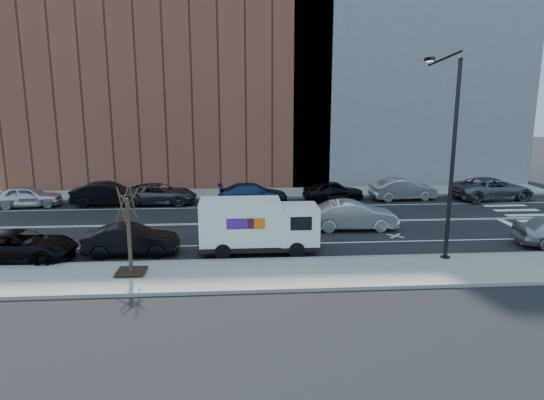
{
  "coord_description": "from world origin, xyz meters",
  "views": [
    {
      "loc": [
        -2.49,
        -28.02,
        7.39
      ],
      "look_at": [
        -0.47,
        -0.02,
        1.4
      ],
      "focal_mm": 32.0,
      "sensor_mm": 36.0,
      "label": 1
    }
  ],
  "objects": [
    {
      "name": "sidewalk_near",
      "position": [
        0.0,
        -8.8,
        0.07
      ],
      "size": [
        44.0,
        3.6,
        0.15
      ],
      "primitive_type": "cube",
      "color": "gray",
      "rests_on": "ground"
    },
    {
      "name": "driving_sedan",
      "position": [
        4.0,
        -1.78,
        0.81
      ],
      "size": [
        4.96,
        1.79,
        1.63
      ],
      "primitive_type": "imported",
      "rotation": [
        0.0,
        0.0,
        1.56
      ],
      "color": "#B6B7BC",
      "rests_on": "ground"
    },
    {
      "name": "crosswalk",
      "position": [
        16.0,
        0.0,
        0.0
      ],
      "size": [
        3.0,
        14.0,
        0.01
      ],
      "primitive_type": null,
      "color": "white",
      "rests_on": "ground"
    },
    {
      "name": "near_parked_rear_b",
      "position": [
        -12.52,
        -6.0,
        0.71
      ],
      "size": [
        5.18,
        2.56,
        1.41
      ],
      "primitive_type": "imported",
      "rotation": [
        0.0,
        0.0,
        1.53
      ],
      "color": "black",
      "rests_on": "ground"
    },
    {
      "name": "near_parked_rear_a",
      "position": [
        -7.56,
        -5.51,
        0.73
      ],
      "size": [
        4.43,
        1.61,
        1.45
      ],
      "primitive_type": "imported",
      "rotation": [
        0.0,
        0.0,
        1.59
      ],
      "color": "black",
      "rests_on": "ground"
    },
    {
      "name": "far_parked_d",
      "position": [
        -1.42,
        5.56,
        0.71
      ],
      "size": [
        5.06,
        2.42,
        1.42
      ],
      "primitive_type": "imported",
      "rotation": [
        0.0,
        0.0,
        1.66
      ],
      "color": "navy",
      "rests_on": "ground"
    },
    {
      "name": "fedex_van",
      "position": [
        -1.57,
        -5.6,
        1.38
      ],
      "size": [
        5.75,
        2.07,
        2.62
      ],
      "rotation": [
        0.0,
        0.0,
        -0.0
      ],
      "color": "black",
      "rests_on": "ground"
    },
    {
      "name": "ground",
      "position": [
        0.0,
        0.0,
        0.0
      ],
      "size": [
        120.0,
        120.0,
        0.0
      ],
      "primitive_type": "plane",
      "color": "black",
      "rests_on": "ground"
    },
    {
      "name": "curb_far",
      "position": [
        0.0,
        7.0,
        0.08
      ],
      "size": [
        44.0,
        0.25,
        0.17
      ],
      "primitive_type": "cube",
      "color": "gray",
      "rests_on": "ground"
    },
    {
      "name": "bldg_concrete",
      "position": [
        12.0,
        15.6,
        13.0
      ],
      "size": [
        20.0,
        10.0,
        26.0
      ],
      "primitive_type": "cube",
      "color": "slate",
      "rests_on": "ground"
    },
    {
      "name": "far_parked_g",
      "position": [
        16.09,
        5.53,
        0.81
      ],
      "size": [
        6.11,
        3.3,
        1.63
      ],
      "primitive_type": "imported",
      "rotation": [
        0.0,
        0.0,
        1.68
      ],
      "color": "#565A5E",
      "rests_on": "ground"
    },
    {
      "name": "far_parked_b",
      "position": [
        -11.42,
        5.51,
        0.81
      ],
      "size": [
        4.94,
        1.84,
        1.61
      ],
      "primitive_type": "imported",
      "rotation": [
        0.0,
        0.0,
        1.54
      ],
      "color": "black",
      "rests_on": "ground"
    },
    {
      "name": "streetlight",
      "position": [
        7.0,
        -6.91,
        5.08
      ],
      "size": [
        0.44,
        4.02,
        9.34
      ],
      "color": "black",
      "rests_on": "ground"
    },
    {
      "name": "sidewalk_far",
      "position": [
        0.0,
        8.8,
        0.07
      ],
      "size": [
        44.0,
        3.6,
        0.15
      ],
      "primitive_type": "cube",
      "color": "gray",
      "rests_on": "ground"
    },
    {
      "name": "far_parked_c",
      "position": [
        -8.0,
        5.74,
        0.73
      ],
      "size": [
        5.27,
        2.49,
        1.45
      ],
      "primitive_type": "imported",
      "rotation": [
        0.0,
        0.0,
        1.56
      ],
      "color": "#424349",
      "rests_on": "ground"
    },
    {
      "name": "far_parked_f",
      "position": [
        9.57,
        5.93,
        0.79
      ],
      "size": [
        4.93,
        2.13,
        1.58
      ],
      "primitive_type": "imported",
      "rotation": [
        0.0,
        0.0,
        1.67
      ],
      "color": "#99999D",
      "rests_on": "ground"
    },
    {
      "name": "road_markings",
      "position": [
        0.0,
        0.0,
        0.0
      ],
      "size": [
        40.0,
        8.6,
        0.01
      ],
      "primitive_type": null,
      "color": "white",
      "rests_on": "ground"
    },
    {
      "name": "far_parked_a",
      "position": [
        -16.8,
        5.46,
        0.74
      ],
      "size": [
        4.53,
        2.26,
        1.48
      ],
      "primitive_type": "imported",
      "rotation": [
        0.0,
        0.0,
        1.69
      ],
      "color": "silver",
      "rests_on": "ground"
    },
    {
      "name": "street_tree",
      "position": [
        -7.0,
        -8.4,
        1.45
      ],
      "size": [
        1.2,
        1.2,
        3.75
      ],
      "color": "black",
      "rests_on": "ground"
    },
    {
      "name": "curb_near",
      "position": [
        0.0,
        -7.0,
        0.08
      ],
      "size": [
        44.0,
        0.25,
        0.17
      ],
      "primitive_type": "cube",
      "color": "gray",
      "rests_on": "ground"
    },
    {
      "name": "bldg_brick",
      "position": [
        -8.0,
        15.6,
        11.0
      ],
      "size": [
        26.0,
        10.0,
        22.0
      ],
      "primitive_type": "cube",
      "color": "brown",
      "rests_on": "ground"
    },
    {
      "name": "far_parked_e",
      "position": [
        4.41,
        5.98,
        0.74
      ],
      "size": [
        4.51,
        2.21,
        1.48
      ],
      "primitive_type": "imported",
      "rotation": [
        0.0,
        0.0,
        1.68
      ],
      "color": "black",
      "rests_on": "ground"
    }
  ]
}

